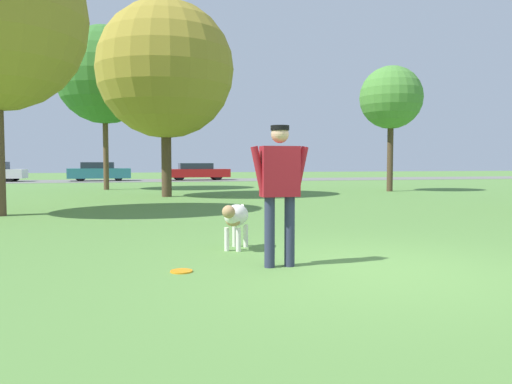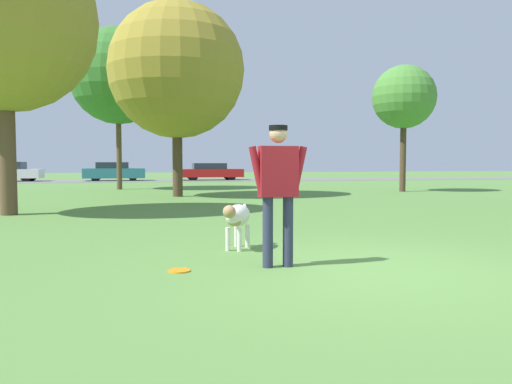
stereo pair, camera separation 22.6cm
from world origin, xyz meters
name	(u,v)px [view 1 (the left image)]	position (x,y,z in m)	size (l,w,h in m)	color
ground_plane	(372,271)	(0.00, 0.00, 0.00)	(120.00, 120.00, 0.00)	#56843D
far_road_strip	(174,180)	(0.00, 30.97, 0.01)	(120.00, 6.00, 0.01)	slate
person	(280,182)	(-1.03, 0.47, 1.06)	(0.75, 0.23, 1.76)	#2D334C
dog	(236,217)	(-1.31, 1.82, 0.49)	(0.60, 0.91, 0.69)	silver
frisbee	(181,271)	(-2.25, 0.47, 0.01)	(0.27, 0.27, 0.02)	orange
tree_far_left	(104,75)	(-4.09, 19.37, 5.41)	(4.58, 4.58, 7.71)	brown
tree_mid_center	(165,70)	(-1.59, 13.73, 4.77)	(5.12, 5.12, 7.34)	#4C3826
tree_far_right	(391,98)	(8.41, 14.95, 4.18)	(2.80, 2.80, 5.60)	#4C3826
parked_car_teal	(99,172)	(-5.17, 31.03, 0.65)	(4.24, 1.76, 1.31)	teal
parked_car_red	(197,172)	(1.67, 30.98, 0.63)	(4.64, 1.84, 1.25)	red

